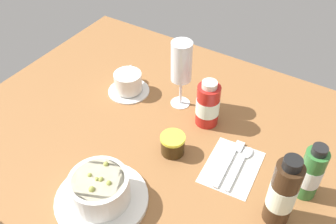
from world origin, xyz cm
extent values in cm
cube|color=brown|center=(0.00, 0.00, -1.50)|extent=(110.00, 84.00, 3.00)
cylinder|color=silver|center=(-0.69, -26.35, 0.60)|extent=(21.02, 21.02, 1.20)
cylinder|color=silver|center=(-0.69, -26.35, 4.56)|extent=(13.18, 13.18, 6.72)
cylinder|color=beige|center=(-0.69, -26.35, 7.12)|extent=(11.34, 11.34, 1.60)
sphere|color=#929945|center=(-0.14, -29.13, 8.02)|extent=(1.35, 1.35, 1.35)
sphere|color=#929945|center=(-2.78, -26.52, 8.02)|extent=(0.98, 0.98, 0.98)
sphere|color=#929945|center=(-1.72, -22.32, 8.02)|extent=(1.16, 1.16, 1.16)
sphere|color=#929945|center=(-0.24, -26.04, 8.02)|extent=(0.99, 0.99, 0.99)
sphere|color=#929945|center=(2.02, -26.02, 8.02)|extent=(1.14, 1.14, 1.14)
sphere|color=#929945|center=(-0.76, -26.54, 8.02)|extent=(0.91, 0.91, 0.91)
sphere|color=#929945|center=(-0.13, -26.27, 8.02)|extent=(0.89, 0.89, 0.89)
cube|color=silver|center=(20.12, -2.00, 0.15)|extent=(13.60, 17.20, 0.30)
cube|color=silver|center=(18.92, -3.00, 0.55)|extent=(2.35, 14.05, 0.50)
cube|color=silver|center=(18.92, 4.80, 0.55)|extent=(2.49, 3.77, 0.40)
cube|color=silver|center=(21.72, -3.00, 0.55)|extent=(2.07, 13.04, 0.50)
ellipsoid|color=silver|center=(21.72, 4.00, 0.60)|extent=(2.40, 4.00, 0.60)
cylinder|color=silver|center=(-18.75, 8.54, 0.45)|extent=(12.42, 12.42, 0.90)
cylinder|color=silver|center=(-18.75, 8.54, 3.74)|extent=(8.19, 8.19, 5.67)
cylinder|color=#331B0F|center=(-18.75, 8.54, 6.07)|extent=(6.96, 6.96, 1.00)
torus|color=silver|center=(-21.06, 13.08, 4.02)|extent=(2.35, 3.57, 3.60)
cylinder|color=white|center=(-2.81, 12.10, 0.20)|extent=(5.65, 5.65, 0.40)
cylinder|color=white|center=(-2.81, 12.10, 4.61)|extent=(0.80, 0.80, 8.41)
cylinder|color=white|center=(-2.81, 12.10, 14.62)|extent=(5.75, 5.75, 11.62)
cylinder|color=#F4E8CE|center=(-2.81, 12.10, 12.88)|extent=(4.72, 4.72, 6.97)
cylinder|color=#35240D|center=(5.11, -5.22, 2.28)|extent=(5.99, 5.99, 4.56)
cylinder|color=yellow|center=(5.11, -5.22, 4.96)|extent=(6.28, 6.28, 0.80)
cylinder|color=#B21E19|center=(7.29, 9.08, 6.08)|extent=(6.22, 6.22, 12.17)
cylinder|color=white|center=(7.29, 9.08, 5.84)|extent=(6.34, 6.34, 4.62)
cylinder|color=silver|center=(7.29, 9.08, 12.98)|extent=(4.04, 4.04, 1.62)
cylinder|color=#337233|center=(37.20, -0.25, 6.69)|extent=(5.00, 5.00, 13.39)
cylinder|color=white|center=(37.20, -0.25, 6.43)|extent=(5.10, 5.10, 5.09)
cylinder|color=black|center=(37.20, -0.25, 14.28)|extent=(3.25, 3.25, 1.80)
cylinder|color=#382314|center=(33.85, -9.70, 8.36)|extent=(5.62, 5.62, 16.71)
cylinder|color=#E4EFD0|center=(33.85, -9.70, 8.02)|extent=(5.74, 5.74, 6.35)
cylinder|color=black|center=(33.85, -9.70, 17.78)|extent=(3.66, 3.66, 2.15)
camera|label=1|loc=(38.25, -60.86, 72.28)|focal=40.50mm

